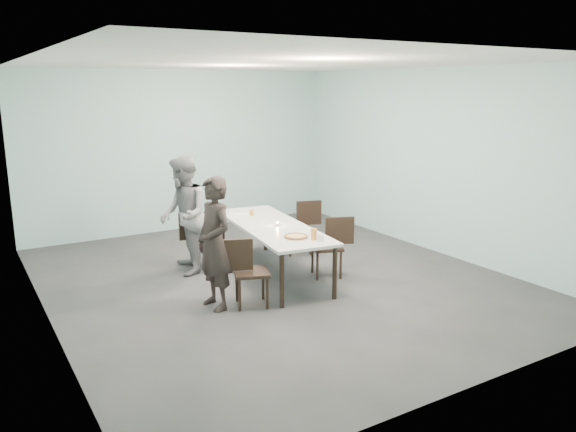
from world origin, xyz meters
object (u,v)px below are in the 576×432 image
table (272,229)px  chair_far_left (201,236)px  water_tumbler (320,238)px  pizza (296,237)px  diner_near (214,243)px  diner_far (184,215)px  tealight (277,224)px  beer_glass (314,234)px  amber_tumbler (252,213)px  side_plate (300,233)px  chair_near_left (245,267)px  chair_far_right (302,223)px  chair_near_right (332,242)px

table → chair_far_left: bearing=134.0°
water_tumbler → pizza: bearing=123.3°
diner_near → diner_far: (0.17, 1.47, 0.04)m
diner_near → tealight: (1.26, 0.64, -0.05)m
beer_glass → amber_tumbler: 1.69m
diner_far → tealight: size_ratio=31.00×
pizza → amber_tumbler: 1.50m
side_plate → table: bearing=97.0°
side_plate → tealight: bearing=93.8°
chair_near_left → water_tumbler: size_ratio=9.67×
chair_far_right → side_plate: (-0.90, -1.34, 0.25)m
chair_far_right → water_tumbler: chair_far_right is taller
diner_far → chair_far_right: bearing=103.1°
table → pizza: pizza is taller
chair_far_left → diner_far: size_ratio=0.50×
chair_near_right → tealight: (-0.67, 0.41, 0.27)m
beer_glass → pizza: bearing=127.2°
beer_glass → table: bearing=93.4°
table → pizza: 0.80m
beer_glass → tealight: 0.91m
table → chair_far_right: chair_far_right is taller
chair_far_right → side_plate: size_ratio=4.83×
chair_far_left → chair_far_right: 1.76m
beer_glass → water_tumbler: (0.04, -0.09, -0.03)m
diner_near → water_tumbler: diner_near is taller
chair_near_left → chair_far_left: size_ratio=1.00×
chair_near_right → side_plate: (-0.64, -0.13, 0.25)m
table → amber_tumbler: amber_tumbler is taller
chair_near_right → diner_near: diner_near is taller
pizza → side_plate: size_ratio=1.89×
chair_near_left → beer_glass: size_ratio=5.80×
chair_far_left → chair_far_right: size_ratio=1.00×
water_tumbler → tealight: water_tumbler is taller
chair_far_left → diner_far: bearing=-161.1°
chair_far_left → tealight: bearing=-38.7°
table → chair_far_left: 1.14m
water_tumbler → side_plate: bearing=92.9°
table → chair_far_right: 1.23m
diner_far → tealight: bearing=66.6°
table → diner_near: size_ratio=1.64×
chair_near_left → diner_near: diner_near is taller
amber_tumbler → table: bearing=-93.1°
table → chair_far_right: size_ratio=3.10×
chair_near_right → amber_tumbler: chair_near_right is taller
table → pizza: (-0.09, -0.79, 0.08)m
table → beer_glass: beer_glass is taller
table → tealight: bearing=-63.7°
side_plate → water_tumbler: 0.46m
tealight → table: bearing=116.3°
diner_near → side_plate: bearing=88.4°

